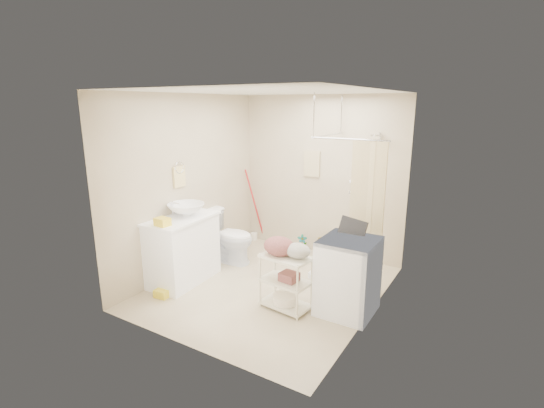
% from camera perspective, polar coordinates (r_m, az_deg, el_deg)
% --- Properties ---
extents(floor, '(3.20, 3.20, 0.00)m').
position_cam_1_polar(floor, '(5.54, -0.39, -11.96)').
color(floor, beige).
rests_on(floor, ground).
extents(ceiling, '(2.80, 3.20, 0.04)m').
position_cam_1_polar(ceiling, '(4.97, -0.44, 16.00)').
color(ceiling, silver).
rests_on(ceiling, ground).
extents(wall_back, '(2.80, 0.04, 2.60)m').
position_cam_1_polar(wall_back, '(6.49, 7.03, 3.97)').
color(wall_back, '#C4B597').
rests_on(wall_back, ground).
extents(wall_front, '(2.80, 0.04, 2.60)m').
position_cam_1_polar(wall_front, '(3.88, -12.92, -3.34)').
color(wall_front, '#C4B597').
rests_on(wall_front, ground).
extents(wall_left, '(0.04, 3.20, 2.60)m').
position_cam_1_polar(wall_left, '(5.94, -12.01, 2.80)').
color(wall_left, '#C4B597').
rests_on(wall_left, ground).
extents(wall_right, '(0.04, 3.20, 2.60)m').
position_cam_1_polar(wall_right, '(4.55, 14.78, -0.85)').
color(wall_right, '#C4B597').
rests_on(wall_right, ground).
extents(vanity, '(0.66, 1.10, 0.94)m').
position_cam_1_polar(vanity, '(5.71, -12.78, -6.42)').
color(vanity, white).
rests_on(vanity, ground).
extents(sink, '(0.65, 0.65, 0.18)m').
position_cam_1_polar(sink, '(5.60, -12.33, -0.80)').
color(sink, white).
rests_on(sink, vanity).
extents(counter_basket, '(0.19, 0.16, 0.10)m').
position_cam_1_polar(counter_basket, '(5.23, -15.58, -2.50)').
color(counter_basket, yellow).
rests_on(counter_basket, vanity).
extents(floor_basket, '(0.29, 0.23, 0.14)m').
position_cam_1_polar(floor_basket, '(5.45, -15.64, -12.15)').
color(floor_basket, yellow).
rests_on(floor_basket, ground).
extents(toilet, '(0.84, 0.51, 0.84)m').
position_cam_1_polar(toilet, '(6.29, -6.27, -4.67)').
color(toilet, white).
rests_on(toilet, ground).
extents(mop, '(0.15, 0.15, 1.32)m').
position_cam_1_polar(mop, '(7.18, -2.68, -0.18)').
color(mop, red).
rests_on(mop, ground).
extents(potted_plant_a, '(0.21, 0.19, 0.32)m').
position_cam_1_polar(potted_plant_a, '(6.68, 4.40, -5.81)').
color(potted_plant_a, brown).
rests_on(potted_plant_a, ground).
extents(potted_plant_b, '(0.22, 0.18, 0.35)m').
position_cam_1_polar(potted_plant_b, '(6.60, 7.16, -5.99)').
color(potted_plant_b, brown).
rests_on(potted_plant_b, ground).
extents(hanging_towel, '(0.28, 0.03, 0.42)m').
position_cam_1_polar(hanging_towel, '(6.50, 5.80, 5.81)').
color(hanging_towel, '#C5B887').
rests_on(hanging_towel, wall_back).
extents(towel_ring, '(0.04, 0.22, 0.34)m').
position_cam_1_polar(towel_ring, '(5.76, -13.30, 4.09)').
color(towel_ring, '#ECD586').
rests_on(towel_ring, wall_left).
extents(tp_holder, '(0.08, 0.12, 0.14)m').
position_cam_1_polar(tp_holder, '(6.09, -11.13, -2.50)').
color(tp_holder, white).
rests_on(tp_holder, wall_left).
extents(shower, '(1.10, 1.10, 2.10)m').
position_cam_1_polar(shower, '(5.74, 12.41, -0.18)').
color(shower, white).
rests_on(shower, ground).
extents(shampoo_bottle_a, '(0.12, 0.12, 0.26)m').
position_cam_1_polar(shampoo_bottle_a, '(6.17, 12.34, 4.63)').
color(shampoo_bottle_a, white).
rests_on(shampoo_bottle_a, shower).
extents(shampoo_bottle_b, '(0.08, 0.08, 0.15)m').
position_cam_1_polar(shampoo_bottle_b, '(6.14, 12.95, 4.03)').
color(shampoo_bottle_b, '#4560A9').
rests_on(shampoo_bottle_b, shower).
extents(washing_machine, '(0.63, 0.65, 0.92)m').
position_cam_1_polar(washing_machine, '(4.85, 10.95, -10.20)').
color(washing_machine, white).
rests_on(washing_machine, ground).
extents(laundry_rack, '(0.63, 0.42, 0.82)m').
position_cam_1_polar(laundry_rack, '(4.86, 1.99, -10.54)').
color(laundry_rack, beige).
rests_on(laundry_rack, ground).
extents(ironing_board, '(0.33, 0.10, 1.16)m').
position_cam_1_polar(ironing_board, '(4.91, 10.15, -8.35)').
color(ironing_board, black).
rests_on(ironing_board, ground).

